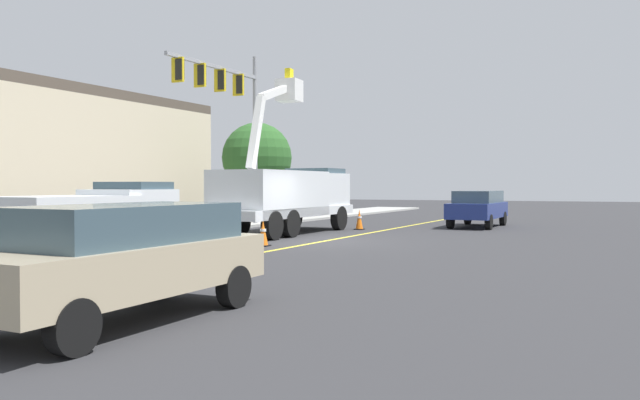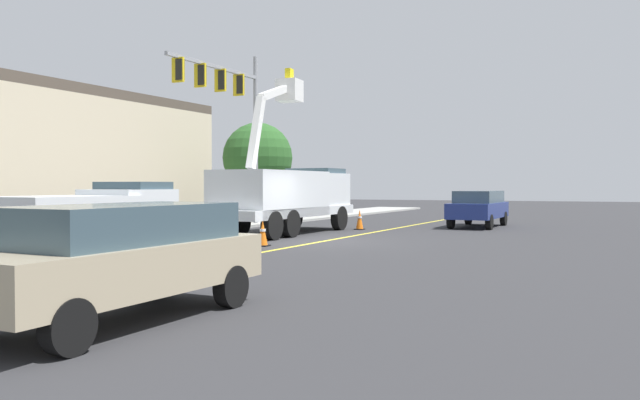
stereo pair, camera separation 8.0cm
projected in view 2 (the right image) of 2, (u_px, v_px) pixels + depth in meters
name	position (u px, v px, depth m)	size (l,w,h in m)	color
ground	(322.00, 242.00, 22.06)	(120.00, 120.00, 0.00)	#2D2D30
sidewalk_far_side	(148.00, 232.00, 25.60)	(60.00, 3.60, 0.12)	#9E9E99
lane_centre_stripe	(322.00, 241.00, 22.06)	(50.00, 0.16, 0.01)	yellow
utility_bucket_truck	(286.00, 194.00, 25.74)	(8.40, 3.25, 6.76)	silver
service_pickup_truck	(94.00, 217.00, 16.68)	(5.77, 2.61, 2.06)	silver
passing_minivan	(479.00, 206.00, 29.65)	(4.95, 2.34, 1.69)	navy
trailing_sedan	(119.00, 254.00, 9.19)	(4.95, 2.34, 1.69)	tan
traffic_cone_leading	(21.00, 264.00, 12.70)	(0.40, 0.40, 0.81)	black
traffic_cone_mid_front	(263.00, 233.00, 20.39)	(0.40, 0.40, 0.83)	black
traffic_cone_mid_rear	(360.00, 220.00, 27.88)	(0.40, 0.40, 0.88)	black
traffic_signal_mast	(230.00, 102.00, 28.86)	(6.61, 0.97, 8.18)	gray
street_tree_right	(258.00, 158.00, 34.88)	(3.84, 3.84, 5.38)	brown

